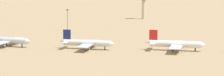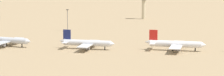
{
  "view_description": "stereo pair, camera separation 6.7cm",
  "coord_description": "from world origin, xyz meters",
  "px_view_note": "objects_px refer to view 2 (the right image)",
  "views": [
    {
      "loc": [
        60.51,
        -270.3,
        50.52
      ],
      "look_at": [
        15.21,
        20.46,
        6.0
      ],
      "focal_mm": 82.97,
      "sensor_mm": 36.0,
      "label": 1
    },
    {
      "loc": [
        60.58,
        -270.29,
        50.52
      ],
      "look_at": [
        15.21,
        20.46,
        6.0
      ],
      "focal_mm": 82.97,
      "sensor_mm": 36.0,
      "label": 2
    }
  ],
  "objects_px": {
    "parked_jet_navy_4": "(87,43)",
    "control_tower": "(144,4)",
    "parked_jet_red_5": "(175,44)",
    "parked_jet_orange_3": "(6,40)",
    "light_pole_west": "(67,19)"
  },
  "relations": [
    {
      "from": "parked_jet_navy_4",
      "to": "control_tower",
      "type": "distance_m",
      "value": 158.25
    },
    {
      "from": "parked_jet_orange_3",
      "to": "control_tower",
      "type": "distance_m",
      "value": 168.38
    },
    {
      "from": "parked_jet_red_5",
      "to": "parked_jet_navy_4",
      "type": "bearing_deg",
      "value": -172.64
    },
    {
      "from": "parked_jet_orange_3",
      "to": "parked_jet_navy_4",
      "type": "relative_size",
      "value": 1.01
    },
    {
      "from": "parked_jet_orange_3",
      "to": "control_tower",
      "type": "relative_size",
      "value": 1.56
    },
    {
      "from": "parked_jet_navy_4",
      "to": "control_tower",
      "type": "bearing_deg",
      "value": 88.28
    },
    {
      "from": "parked_jet_navy_4",
      "to": "parked_jet_red_5",
      "type": "relative_size",
      "value": 0.95
    },
    {
      "from": "parked_jet_red_5",
      "to": "light_pole_west",
      "type": "bearing_deg",
      "value": 142.85
    },
    {
      "from": "parked_jet_red_5",
      "to": "light_pole_west",
      "type": "height_order",
      "value": "light_pole_west"
    },
    {
      "from": "parked_jet_orange_3",
      "to": "light_pole_west",
      "type": "relative_size",
      "value": 2.13
    },
    {
      "from": "parked_jet_orange_3",
      "to": "light_pole_west",
      "type": "distance_m",
      "value": 72.39
    },
    {
      "from": "parked_jet_navy_4",
      "to": "parked_jet_red_5",
      "type": "height_order",
      "value": "parked_jet_red_5"
    },
    {
      "from": "parked_jet_orange_3",
      "to": "parked_jet_red_5",
      "type": "distance_m",
      "value": 99.38
    },
    {
      "from": "parked_jet_orange_3",
      "to": "parked_jet_navy_4",
      "type": "xyz_separation_m",
      "value": [
        49.26,
        -2.8,
        -0.05
      ]
    },
    {
      "from": "parked_jet_orange_3",
      "to": "light_pole_west",
      "type": "xyz_separation_m",
      "value": [
        20.54,
        69.21,
        5.38
      ]
    }
  ]
}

